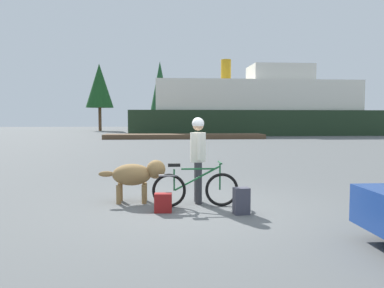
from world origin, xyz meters
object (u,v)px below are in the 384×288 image
at_px(handbag_pannier, 163,203).
at_px(ferry_boat, 256,109).
at_px(dog, 137,174).
at_px(backpack, 241,201).
at_px(person_cyclist, 198,151).
at_px(bicycle, 195,188).

xyz_separation_m(handbag_pannier, ferry_boat, (10.39, 33.81, 2.69)).
bearing_deg(dog, backpack, -29.92).
distance_m(dog, handbag_pannier, 1.11).
height_order(dog, backpack, dog).
xyz_separation_m(person_cyclist, backpack, (0.70, -0.98, -0.83)).
relative_size(handbag_pannier, ferry_boat, 0.01).
xyz_separation_m(bicycle, ferry_boat, (9.76, 33.43, 2.50)).
xyz_separation_m(person_cyclist, handbag_pannier, (-0.72, -0.74, -0.89)).
relative_size(bicycle, backpack, 3.52).
bearing_deg(bicycle, handbag_pannier, -148.62).
height_order(dog, handbag_pannier, dog).
distance_m(bicycle, dog, 1.29).
xyz_separation_m(backpack, handbag_pannier, (-1.42, 0.24, -0.07)).
height_order(backpack, ferry_boat, ferry_boat).
distance_m(backpack, handbag_pannier, 1.44).
bearing_deg(person_cyclist, ferry_boat, 73.71).
relative_size(person_cyclist, dog, 1.28).
xyz_separation_m(bicycle, dog, (-1.16, 0.50, 0.21)).
height_order(bicycle, person_cyclist, person_cyclist).
xyz_separation_m(bicycle, backpack, (0.80, -0.62, -0.12)).
xyz_separation_m(backpack, ferry_boat, (8.97, 34.05, 2.62)).
bearing_deg(person_cyclist, dog, 173.33).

